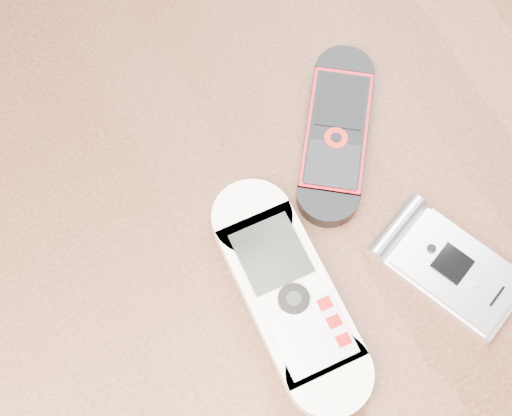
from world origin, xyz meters
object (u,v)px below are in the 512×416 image
object	(u,v)px
table	(251,261)
nokia_black_red	(336,132)
nokia_white	(289,294)
motorola_razr	(453,270)

from	to	relation	value
table	nokia_black_red	xyz separation A→B (m)	(0.09, 0.03, 0.11)
table	nokia_black_red	bearing A→B (deg)	16.42
nokia_white	nokia_black_red	bearing A→B (deg)	48.41
nokia_black_red	motorola_razr	world-z (taller)	motorola_razr
nokia_black_red	motorola_razr	distance (m)	0.14
nokia_black_red	motorola_razr	bearing A→B (deg)	-45.89
table	nokia_white	world-z (taller)	nokia_white
table	nokia_white	size ratio (longest dim) A/B	6.61
motorola_razr	table	bearing A→B (deg)	112.71
nokia_white	motorola_razr	distance (m)	0.12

